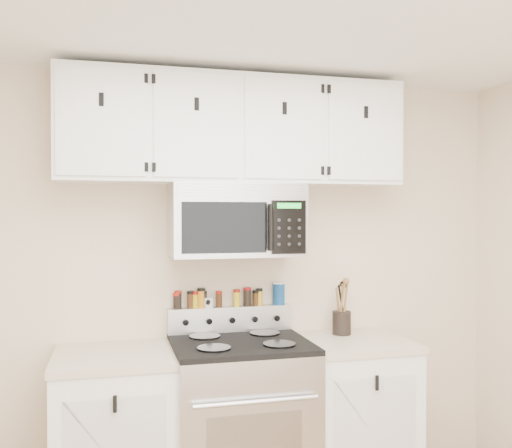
{
  "coord_description": "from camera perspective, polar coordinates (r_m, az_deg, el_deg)",
  "views": [
    {
      "loc": [
        -0.71,
        -1.68,
        1.66
      ],
      "look_at": [
        0.09,
        1.45,
        1.61
      ],
      "focal_mm": 40.0,
      "sensor_mm": 36.0,
      "label": 1
    }
  ],
  "objects": [
    {
      "name": "spice_jar_3",
      "position": [
        3.46,
        -6.13,
        -7.54
      ],
      "size": [
        0.04,
        0.04,
        0.1
      ],
      "color": "gold",
      "rests_on": "range"
    },
    {
      "name": "utensil_crock",
      "position": [
        3.6,
        8.56,
        -9.56
      ],
      "size": [
        0.11,
        0.11,
        0.33
      ],
      "color": "black",
      "rests_on": "base_cabinet_right"
    },
    {
      "name": "spice_jar_6",
      "position": [
        3.49,
        -3.71,
        -7.48
      ],
      "size": [
        0.04,
        0.04,
        0.1
      ],
      "color": "#3C1F0E",
      "rests_on": "range"
    },
    {
      "name": "spice_jar_9",
      "position": [
        3.54,
        -0.01,
        -7.39
      ],
      "size": [
        0.04,
        0.04,
        0.09
      ],
      "color": "#452A10",
      "rests_on": "range"
    },
    {
      "name": "spice_jar_10",
      "position": [
        3.54,
        0.32,
        -7.29
      ],
      "size": [
        0.04,
        0.04,
        0.1
      ],
      "color": "gold",
      "rests_on": "range"
    },
    {
      "name": "spice_jar_1",
      "position": [
        3.45,
        -7.78,
        -7.5
      ],
      "size": [
        0.04,
        0.04,
        0.11
      ],
      "color": "black",
      "rests_on": "range"
    },
    {
      "name": "kitchen_timer",
      "position": [
        3.48,
        -4.9,
        -7.83
      ],
      "size": [
        0.06,
        0.06,
        0.06
      ],
      "primitive_type": "cube",
      "rotation": [
        0.0,
        0.0,
        0.41
      ],
      "color": "silver",
      "rests_on": "range"
    },
    {
      "name": "spice_jar_2",
      "position": [
        3.46,
        -6.57,
        -7.52
      ],
      "size": [
        0.04,
        0.04,
        0.1
      ],
      "color": "#462510",
      "rests_on": "range"
    },
    {
      "name": "range",
      "position": [
        3.4,
        -1.53,
        -19.27
      ],
      "size": [
        0.76,
        0.65,
        1.1
      ],
      "color": "#B7B7BA",
      "rests_on": "floor"
    },
    {
      "name": "spice_jar_0",
      "position": [
        3.45,
        -7.94,
        -7.61
      ],
      "size": [
        0.04,
        0.04,
        0.09
      ],
      "color": "black",
      "rests_on": "range"
    },
    {
      "name": "base_cabinet_left",
      "position": [
        3.35,
        -13.96,
        -20.05
      ],
      "size": [
        0.64,
        0.62,
        0.92
      ],
      "color": "white",
      "rests_on": "floor"
    },
    {
      "name": "spice_jar_8",
      "position": [
        3.52,
        -0.89,
        -7.26
      ],
      "size": [
        0.05,
        0.05,
        0.11
      ],
      "color": "black",
      "rests_on": "range"
    },
    {
      "name": "spice_jar_7",
      "position": [
        3.51,
        -1.95,
        -7.38
      ],
      "size": [
        0.04,
        0.04,
        0.1
      ],
      "color": "yellow",
      "rests_on": "range"
    },
    {
      "name": "spice_jar_5",
      "position": [
        3.47,
        -5.24,
        -7.5
      ],
      "size": [
        0.04,
        0.04,
        0.1
      ],
      "color": "black",
      "rests_on": "range"
    },
    {
      "name": "microwave",
      "position": [
        3.31,
        -2.02,
        0.42
      ],
      "size": [
        0.76,
        0.44,
        0.42
      ],
      "color": "#9E9EA3",
      "rests_on": "back_wall"
    },
    {
      "name": "upper_cabinets",
      "position": [
        3.37,
        -2.13,
        9.3
      ],
      "size": [
        2.0,
        0.35,
        0.62
      ],
      "color": "white",
      "rests_on": "back_wall"
    },
    {
      "name": "base_cabinet_right",
      "position": [
        3.63,
        9.63,
        -18.34
      ],
      "size": [
        0.64,
        0.62,
        0.92
      ],
      "color": "white",
      "rests_on": "floor"
    },
    {
      "name": "salt_canister",
      "position": [
        3.57,
        2.29,
        -6.94
      ],
      "size": [
        0.08,
        0.08,
        0.14
      ],
      "color": "navy",
      "rests_on": "range"
    },
    {
      "name": "spice_jar_4",
      "position": [
        3.47,
        -5.49,
        -7.36
      ],
      "size": [
        0.05,
        0.05,
        0.12
      ],
      "color": "orange",
      "rests_on": "range"
    },
    {
      "name": "back_wall",
      "position": [
        3.52,
        -2.69,
        -5.74
      ],
      "size": [
        3.5,
        0.01,
        2.5
      ],
      "primitive_type": "cube",
      "color": "beige",
      "rests_on": "floor"
    }
  ]
}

